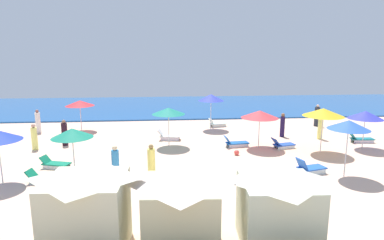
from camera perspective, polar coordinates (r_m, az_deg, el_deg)
ground_plane at (r=13.34m, az=0.24°, el=-13.33°), size 60.00×60.00×0.00m
ocean at (r=35.13m, az=-3.13°, el=2.45°), size 60.00×14.76×0.12m
cabana_0 at (r=9.89m, az=-17.85°, el=-14.58°), size 2.47×2.30×2.64m
cabana_1 at (r=9.66m, az=-1.92°, el=-15.45°), size 2.41×2.41×2.39m
cabana_2 at (r=10.20m, az=14.77°, el=-13.87°), size 2.48×2.35×2.52m
umbrella_1 at (r=19.80m, az=21.96°, el=1.26°), size 2.27×2.27×2.59m
umbrella_2 at (r=25.05m, az=-19.01°, el=2.79°), size 2.05×2.05×2.27m
umbrella_3 at (r=16.26m, az=25.71°, el=-0.77°), size 1.85×1.85×2.68m
lounge_chair_3_0 at (r=16.59m, az=19.90°, el=-7.85°), size 1.53×0.99×0.81m
umbrella_4 at (r=15.99m, az=-20.22°, el=-2.16°), size 1.90×1.90×2.24m
lounge_chair_4_0 at (r=16.04m, az=-24.82°, el=-9.20°), size 1.39×0.80×0.60m
lounge_chair_4_1 at (r=17.77m, az=-22.85°, el=-7.03°), size 1.55×0.96×0.59m
umbrella_5 at (r=24.24m, az=3.34°, el=3.93°), size 1.92×1.92×2.65m
lounge_chair_5_0 at (r=25.50m, az=4.36°, el=-0.62°), size 1.44×0.89×0.68m
umbrella_6 at (r=21.79m, az=28.05°, el=0.79°), size 2.00×2.00×2.30m
lounge_chair_6_0 at (r=23.62m, az=27.36°, el=-2.93°), size 1.58×0.68×0.65m
umbrella_7 at (r=19.76m, az=-4.13°, el=1.58°), size 2.00×2.00×2.40m
lounge_chair_7_0 at (r=21.61m, az=-4.12°, el=-2.82°), size 1.55×0.83×0.70m
umbrella_8 at (r=19.79m, az=11.75°, el=0.99°), size 2.22×2.22×2.29m
lounge_chair_8_0 at (r=20.43m, az=15.53°, el=-4.13°), size 1.50×0.86×0.66m
lounge_chair_8_1 at (r=20.20m, az=7.61°, el=-3.96°), size 1.56×0.77×0.70m
beachgoer_0 at (r=21.45m, az=-25.83°, el=-2.76°), size 0.41×0.41×1.57m
beachgoer_1 at (r=21.67m, az=-21.37°, el=-2.21°), size 0.48×0.48×1.62m
beachgoer_2 at (r=23.27m, az=21.51°, el=-1.21°), size 0.36×0.36×1.68m
beachgoer_3 at (r=23.10m, az=15.52°, el=-0.92°), size 0.40×0.40×1.65m
beachgoer_4 at (r=15.03m, az=-7.10°, el=-7.41°), size 0.45×0.45×1.62m
beachgoer_5 at (r=27.35m, az=20.99°, el=0.63°), size 0.42×0.42×1.72m
beachgoer_6 at (r=25.83m, az=-25.31°, el=-0.32°), size 0.36×0.36×1.70m
beachgoer_7 at (r=15.29m, az=-13.22°, el=-7.37°), size 0.44×0.44×1.57m
beach_ball_0 at (r=16.86m, az=14.41°, el=-7.79°), size 0.26×0.26×0.26m
beach_ball_1 at (r=18.60m, az=7.80°, el=-5.65°), size 0.29×0.29×0.29m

